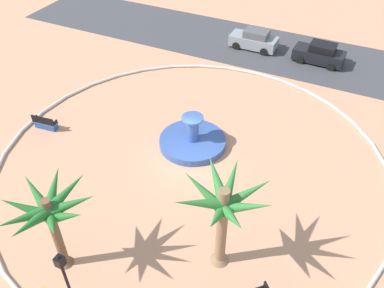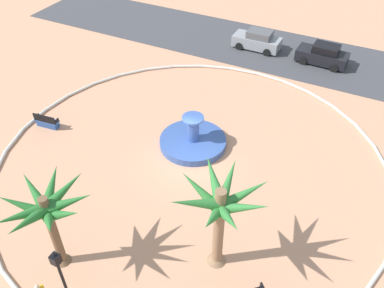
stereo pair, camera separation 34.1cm
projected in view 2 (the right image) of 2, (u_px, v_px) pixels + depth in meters
ground_plane at (192, 162)px, 24.25m from camera, size 80.00×80.00×0.00m
plaza_curb at (192, 161)px, 24.19m from camera, size 22.84×22.84×0.20m
street_asphalt at (275, 50)px, 35.04m from camera, size 48.00×8.00×0.03m
fountain at (193, 141)px, 25.29m from camera, size 4.11×4.11×2.11m
palm_tree_near_fountain at (47, 211)px, 16.78m from camera, size 3.85×4.08×4.52m
palm_tree_by_curb at (220, 207)px, 16.73m from camera, size 4.14×4.21×4.93m
bench_west at (47, 122)px, 26.68m from camera, size 1.65×0.68×1.00m
lamppost at (62, 278)px, 15.84m from camera, size 0.32×0.32×3.87m
parked_car_leftmost at (257, 40)px, 34.81m from camera, size 4.00×1.92×1.67m
parked_car_second at (323, 55)px, 32.81m from camera, size 4.05×2.02×1.67m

